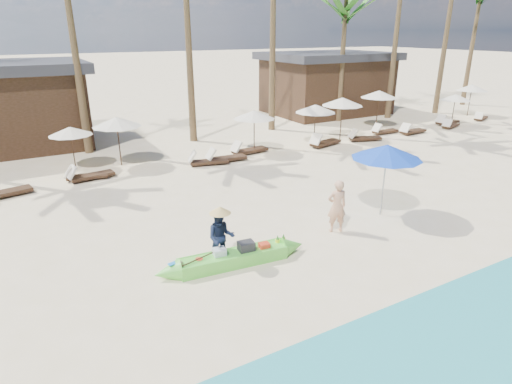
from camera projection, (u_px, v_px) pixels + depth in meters
ground at (311, 261)px, 11.42m from camera, size 240.00×240.00×0.00m
green_canoe at (233, 258)px, 11.17m from camera, size 4.61×0.87×0.59m
tourist at (337, 206)px, 12.82m from camera, size 0.69×0.56×1.65m
vendor_green at (221, 238)px, 11.04m from camera, size 0.89×0.80×1.50m
blue_umbrella at (387, 152)px, 13.51m from camera, size 2.23×2.23×2.40m
resort_parasol_4 at (70, 131)px, 18.37m from camera, size 1.84×1.84×1.90m
lounger_4_left at (0, 192)px, 15.63m from camera, size 1.98×0.96×0.65m
lounger_4_right at (89, 175)px, 17.52m from camera, size 1.89×0.81×0.62m
resort_parasol_5 at (117, 122)px, 18.79m from camera, size 2.15×2.15×2.21m
lounger_5_left at (84, 175)px, 17.54m from camera, size 1.76×0.86×0.57m
resort_parasol_6 at (254, 115)px, 20.84m from camera, size 2.06×2.06×2.12m
lounger_6_left at (206, 161)px, 19.46m from camera, size 1.90×0.98×0.62m
lounger_6_right at (224, 157)px, 19.92m from camera, size 1.94×0.70×0.65m
resort_parasol_7 at (316, 109)px, 22.17m from camera, size 2.12×2.12×2.18m
lounger_7_left at (248, 150)px, 21.21m from camera, size 1.98×0.77×0.66m
lounger_7_right at (324, 142)px, 22.61m from camera, size 2.08×1.05×0.68m
resort_parasol_8 at (342, 102)px, 23.45m from camera, size 2.26×2.26×2.33m
lounger_8_left at (363, 137)px, 23.70m from camera, size 1.92×1.11×0.62m
resort_parasol_9 at (379, 94)px, 26.37m from camera, size 2.24×2.24×2.30m
lounger_9_left at (384, 131)px, 25.34m from camera, size 1.74×0.57×0.59m
lounger_9_right at (412, 131)px, 25.28m from camera, size 1.88×0.69×0.63m
resort_parasol_10 at (456, 97)px, 27.19m from camera, size 1.92×1.92×1.97m
lounger_10_left at (447, 121)px, 27.80m from camera, size 1.91×0.69×0.64m
lounger_10_right at (450, 125)px, 26.87m from camera, size 1.73×0.94×0.56m
resort_parasol_11 at (472, 88)px, 30.14m from camera, size 2.14×2.14×2.20m
lounger_11_left at (481, 118)px, 29.18m from camera, size 1.71×1.03×0.56m
palm_6 at (346, 8)px, 26.63m from camera, size 2.08×2.08×8.51m
pavilion_east at (326, 82)px, 31.32m from camera, size 8.80×6.60×4.30m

